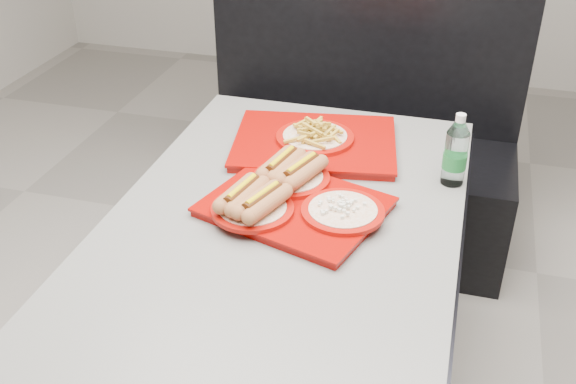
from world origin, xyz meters
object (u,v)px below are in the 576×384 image
(diner_table, at_px, (284,266))
(water_bottle, at_px, (456,154))
(booth_bench, at_px, (355,147))
(tray_far, at_px, (315,139))
(tray_near, at_px, (290,197))

(diner_table, relative_size, water_bottle, 6.73)
(diner_table, distance_m, booth_bench, 1.11)
(tray_far, xyz_separation_m, water_bottle, (0.42, -0.10, 0.06))
(diner_table, height_order, tray_near, tray_near)
(diner_table, height_order, water_bottle, water_bottle)
(diner_table, xyz_separation_m, water_bottle, (0.41, 0.29, 0.26))
(booth_bench, relative_size, tray_far, 2.46)
(booth_bench, xyz_separation_m, water_bottle, (0.41, -0.80, 0.44))
(diner_table, bearing_deg, tray_far, 92.05)
(diner_table, relative_size, tray_far, 2.59)
(booth_bench, xyz_separation_m, tray_near, (0.00, -1.05, 0.38))
(water_bottle, bearing_deg, tray_far, 166.23)
(tray_near, bearing_deg, tray_far, 92.88)
(diner_table, height_order, tray_far, tray_far)
(diner_table, bearing_deg, tray_near, 84.75)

